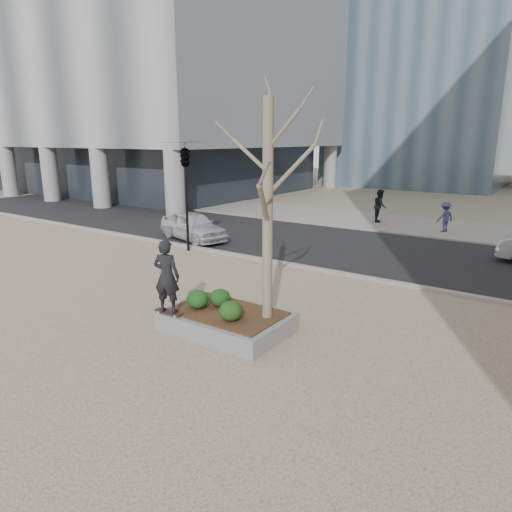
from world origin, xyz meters
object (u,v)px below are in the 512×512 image
Objects in this scene: planter at (227,321)px; skateboarder at (167,276)px; police_car at (193,226)px; skateboard at (169,313)px.

skateboarder is (-1.10, -0.88, 1.20)m from planter.
skateboarder is at bearing -141.34° from planter.
skateboarder reaches higher than police_car.
skateboarder is (0.00, 0.00, 0.94)m from skateboard.
skateboarder is 10.46m from police_car.
skateboard is at bearing -141.34° from planter.
skateboard is 10.44m from police_car.
planter is 10.55m from police_car.
police_car is (-6.58, 8.10, 0.20)m from skateboard.
skateboarder reaches higher than skateboard.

